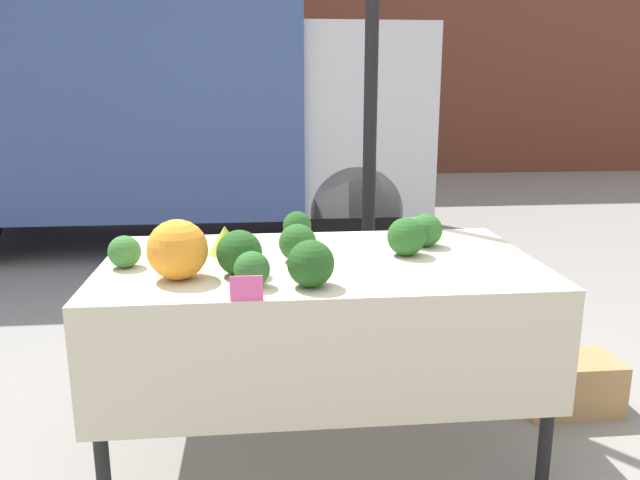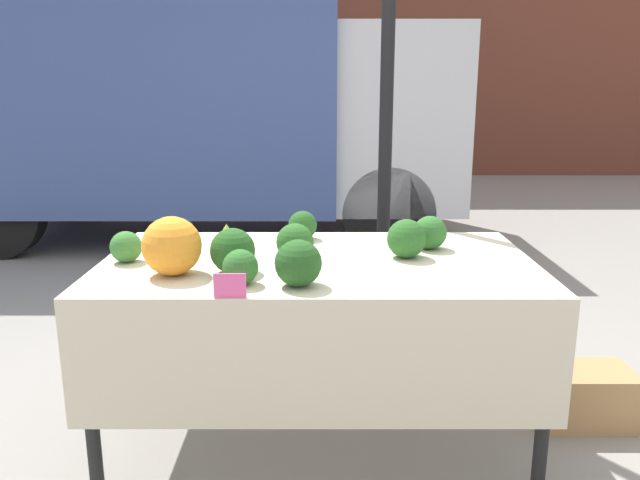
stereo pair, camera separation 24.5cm
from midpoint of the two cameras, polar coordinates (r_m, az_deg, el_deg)
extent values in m
plane|color=gray|center=(2.80, -2.64, -17.75)|extent=(40.00, 40.00, 0.00)
cylinder|color=black|center=(3.29, 2.47, 12.34)|extent=(0.07, 0.07, 2.76)
cube|color=#384C84|center=(6.35, -21.24, 13.18)|extent=(3.80, 2.03, 2.25)
cube|color=silver|center=(6.20, 2.05, 11.17)|extent=(1.14, 1.87, 1.62)
cylinder|color=black|center=(5.46, 1.95, 2.65)|extent=(0.81, 0.22, 0.81)
cylinder|color=black|center=(7.08, 0.18, 5.24)|extent=(0.81, 0.22, 0.81)
cylinder|color=black|center=(7.54, -26.58, 4.30)|extent=(0.81, 0.22, 0.81)
cube|color=beige|center=(2.48, -2.84, -2.17)|extent=(1.71, 0.95, 0.03)
cube|color=beige|center=(2.12, -2.10, -11.79)|extent=(1.71, 0.01, 0.44)
cylinder|color=black|center=(2.34, -22.61, -14.81)|extent=(0.05, 0.05, 0.77)
cylinder|color=black|center=(2.42, 17.52, -13.42)|extent=(0.05, 0.05, 0.77)
cylinder|color=black|center=(3.07, -18.21, -7.47)|extent=(0.05, 0.05, 0.77)
cylinder|color=black|center=(3.13, 11.60, -6.64)|extent=(0.05, 0.05, 0.77)
sphere|color=orange|center=(2.28, -15.93, -0.89)|extent=(0.22, 0.22, 0.22)
cone|color=#93B238|center=(2.60, -11.36, 0.00)|extent=(0.14, 0.14, 0.12)
sphere|color=#23511E|center=(2.13, -4.16, -2.21)|extent=(0.16, 0.16, 0.16)
sphere|color=#2D6628|center=(2.68, 7.09, 0.87)|extent=(0.14, 0.14, 0.14)
sphere|color=#23511E|center=(2.79, -4.62, 1.30)|extent=(0.13, 0.13, 0.13)
sphere|color=#2D6628|center=(2.15, -9.52, -2.70)|extent=(0.12, 0.12, 0.12)
sphere|color=#285B23|center=(2.52, 5.17, 0.28)|extent=(0.16, 0.16, 0.16)
sphere|color=#387533|center=(2.50, -20.17, -1.05)|extent=(0.12, 0.12, 0.12)
sphere|color=#23511E|center=(2.29, -10.45, -1.19)|extent=(0.17, 0.17, 0.17)
sphere|color=#285B23|center=(2.44, -4.94, -0.28)|extent=(0.15, 0.15, 0.15)
cube|color=#F45B9E|center=(2.02, -10.22, -4.43)|extent=(0.11, 0.01, 0.08)
cube|color=tan|center=(3.14, 19.67, -12.30)|extent=(0.44, 0.27, 0.25)
camera|label=1|loc=(0.12, -92.86, -0.71)|focal=35.00mm
camera|label=2|loc=(0.12, 87.14, 0.71)|focal=35.00mm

